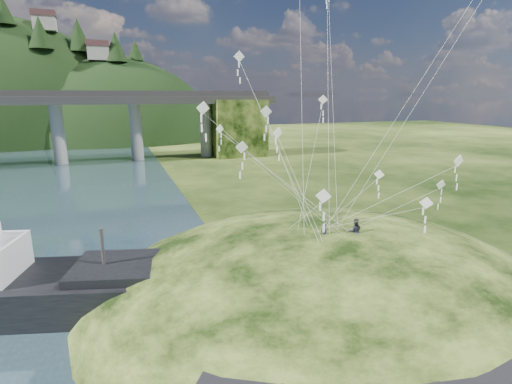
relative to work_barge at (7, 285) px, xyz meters
name	(u,v)px	position (x,y,z in m)	size (l,w,h in m)	color
ground	(228,326)	(13.28, -6.70, -1.92)	(320.00, 320.00, 0.00)	black
grass_hill	(324,310)	(21.28, -4.70, -3.42)	(36.00, 32.00, 13.00)	black
footpath	(444,369)	(20.74, -16.44, 0.16)	(22.29, 5.84, 0.83)	black
bridge	(0,118)	(-13.18, 63.37, 7.78)	(160.00, 11.00, 15.00)	#2D2B2B
work_barge	(7,285)	(0.00, 0.00, 0.00)	(22.74, 11.35, 7.68)	black
wooden_dock	(74,293)	(3.88, 0.44, -1.54)	(12.19, 2.52, 0.87)	#3A1F18
kite_flyers	(350,219)	(22.24, -5.94, 3.96)	(3.13, 1.05, 1.91)	#242530
kite_swarm	(336,101)	(22.40, -3.10, 11.81)	(19.28, 17.80, 19.75)	white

